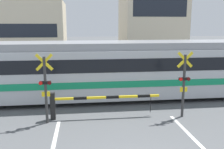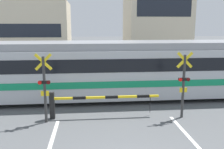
{
  "view_description": "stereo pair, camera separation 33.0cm",
  "coord_description": "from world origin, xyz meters",
  "px_view_note": "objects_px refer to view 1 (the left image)",
  "views": [
    {
      "loc": [
        -1.43,
        -4.93,
        3.91
      ],
      "look_at": [
        0.0,
        6.52,
        1.6
      ],
      "focal_mm": 40.0,
      "sensor_mm": 36.0,
      "label": 1
    },
    {
      "loc": [
        -1.1,
        -4.96,
        3.91
      ],
      "look_at": [
        0.0,
        6.52,
        1.6
      ],
      "focal_mm": 40.0,
      "sensor_mm": 36.0,
      "label": 2
    }
  ],
  "objects_px": {
    "crossing_signal_left": "(45,86)",
    "pedestrian": "(109,64)",
    "crossing_signal_right": "(184,82)",
    "commuter_train": "(95,69)",
    "crossing_barrier_near": "(84,101)",
    "crossing_barrier_far": "(124,73)"
  },
  "relations": [
    {
      "from": "crossing_barrier_far",
      "to": "crossing_signal_left",
      "type": "height_order",
      "value": "crossing_signal_left"
    },
    {
      "from": "crossing_signal_right",
      "to": "pedestrian",
      "type": "relative_size",
      "value": 1.62
    },
    {
      "from": "crossing_signal_left",
      "to": "pedestrian",
      "type": "height_order",
      "value": "crossing_signal_left"
    },
    {
      "from": "commuter_train",
      "to": "crossing_signal_left",
      "type": "xyz_separation_m",
      "value": [
        -2.14,
        -3.24,
        -0.08
      ]
    },
    {
      "from": "crossing_barrier_near",
      "to": "crossing_signal_left",
      "type": "xyz_separation_m",
      "value": [
        -1.49,
        -0.37,
        0.82
      ]
    },
    {
      "from": "pedestrian",
      "to": "crossing_barrier_far",
      "type": "bearing_deg",
      "value": -72.94
    },
    {
      "from": "crossing_barrier_near",
      "to": "crossing_barrier_far",
      "type": "xyz_separation_m",
      "value": [
        2.72,
        5.94,
        0.0
      ]
    },
    {
      "from": "crossing_barrier_near",
      "to": "pedestrian",
      "type": "relative_size",
      "value": 2.68
    },
    {
      "from": "commuter_train",
      "to": "crossing_barrier_near",
      "type": "height_order",
      "value": "commuter_train"
    },
    {
      "from": "crossing_barrier_near",
      "to": "crossing_signal_right",
      "type": "bearing_deg",
      "value": -5.06
    },
    {
      "from": "crossing_signal_left",
      "to": "crossing_signal_right",
      "type": "xyz_separation_m",
      "value": [
        5.7,
        0.0,
        0.0
      ]
    },
    {
      "from": "crossing_barrier_near",
      "to": "pedestrian",
      "type": "xyz_separation_m",
      "value": [
        2.02,
        8.23,
        0.27
      ]
    },
    {
      "from": "crossing_barrier_near",
      "to": "crossing_signal_right",
      "type": "xyz_separation_m",
      "value": [
        4.21,
        -0.37,
        0.82
      ]
    },
    {
      "from": "commuter_train",
      "to": "pedestrian",
      "type": "distance_m",
      "value": 5.57
    },
    {
      "from": "crossing_signal_right",
      "to": "commuter_train",
      "type": "bearing_deg",
      "value": 137.68
    },
    {
      "from": "commuter_train",
      "to": "crossing_signal_left",
      "type": "bearing_deg",
      "value": -123.46
    },
    {
      "from": "commuter_train",
      "to": "pedestrian",
      "type": "height_order",
      "value": "commuter_train"
    },
    {
      "from": "crossing_barrier_near",
      "to": "pedestrian",
      "type": "height_order",
      "value": "pedestrian"
    },
    {
      "from": "commuter_train",
      "to": "crossing_signal_left",
      "type": "height_order",
      "value": "commuter_train"
    },
    {
      "from": "pedestrian",
      "to": "crossing_signal_right",
      "type": "bearing_deg",
      "value": -75.71
    },
    {
      "from": "crossing_signal_left",
      "to": "crossing_signal_right",
      "type": "bearing_deg",
      "value": 0.0
    },
    {
      "from": "crossing_signal_right",
      "to": "pedestrian",
      "type": "xyz_separation_m",
      "value": [
        -2.19,
        8.6,
        -0.55
      ]
    }
  ]
}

